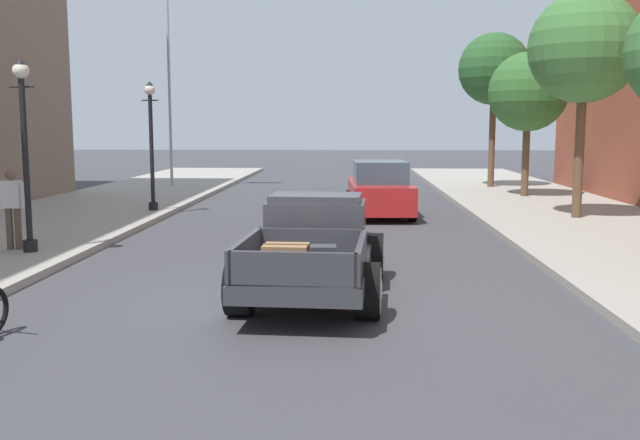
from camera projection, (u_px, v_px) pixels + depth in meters
name	position (u px, v px, depth m)	size (l,w,h in m)	color
ground_plane	(291.00, 299.00, 10.87)	(140.00, 140.00, 0.00)	#3D3D42
hotrod_truck_gunmetal	(316.00, 245.00, 11.33)	(2.37, 5.01, 1.58)	#333338
car_background_red	(379.00, 190.00, 20.96)	(2.02, 4.38, 1.65)	#AD1E1E
pedestrian_sidewalk_left	(12.00, 204.00, 14.31)	(0.53, 0.22, 1.65)	brown
street_lamp_near	(25.00, 141.00, 13.86)	(0.50, 0.32, 3.85)	black
street_lamp_far	(151.00, 136.00, 20.93)	(0.50, 0.32, 3.85)	black
flagpole	(174.00, 52.00, 29.28)	(1.74, 0.16, 9.16)	#B2B2B7
street_tree_second	(584.00, 48.00, 18.91)	(2.99, 2.99, 6.13)	brown
street_tree_third	(528.00, 92.00, 25.08)	(2.84, 2.84, 5.17)	brown
street_tree_farthest	(494.00, 70.00, 28.87)	(2.95, 2.95, 6.35)	brown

